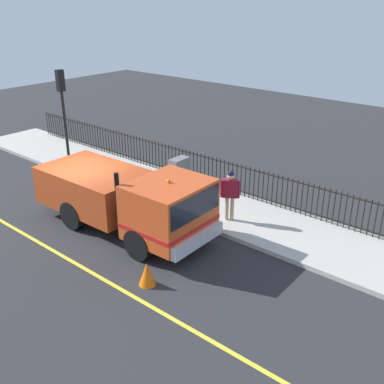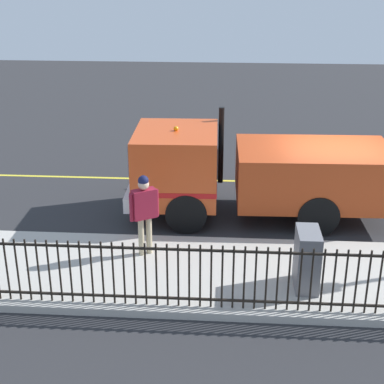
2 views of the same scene
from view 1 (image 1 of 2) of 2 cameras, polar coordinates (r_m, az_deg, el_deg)
ground_plane at (r=16.52m, az=-13.53°, el=-2.75°), size 46.78×46.78×0.00m
sidewalk_slab at (r=18.49m, az=-5.13°, el=1.00°), size 3.02×21.26×0.15m
lane_marking at (r=15.55m, az=-19.65°, el=-5.26°), size 0.12×19.14×0.01m
work_truck at (r=14.53m, az=-7.64°, el=-0.69°), size 2.48×6.38×2.48m
worker_standing at (r=14.99m, az=4.77°, el=0.23°), size 0.45×0.56×1.75m
iron_fence at (r=19.10m, az=-2.49°, el=4.05°), size 0.04×18.11×1.22m
traffic_light_near at (r=19.69m, az=-15.84°, el=10.92°), size 0.30×0.21×4.20m
utility_cabinet at (r=17.83m, az=-1.58°, el=2.47°), size 0.79×0.42×1.15m
traffic_cone at (r=12.32m, az=-5.62°, el=-10.14°), size 0.46×0.46×0.65m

